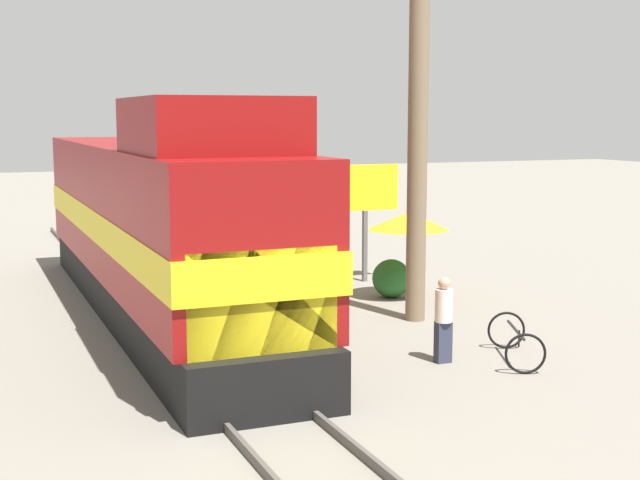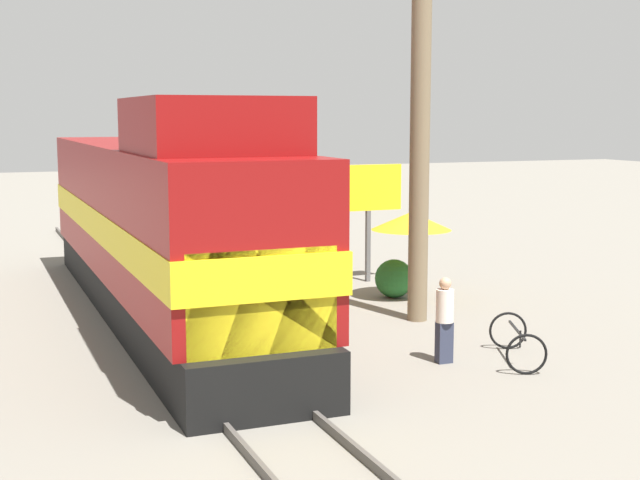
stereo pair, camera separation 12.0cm
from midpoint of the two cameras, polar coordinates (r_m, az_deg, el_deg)
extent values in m
plane|color=slate|center=(18.66, -8.12, -6.68)|extent=(120.00, 120.00, 0.00)
cube|color=#4C4742|center=(18.49, -10.30, -6.62)|extent=(0.08, 40.04, 0.15)
cube|color=#4C4742|center=(18.82, -5.99, -6.28)|extent=(0.08, 40.04, 0.15)
cube|color=black|center=(21.46, -10.11, -3.37)|extent=(2.63, 16.52, 1.03)
cube|color=maroon|center=(21.16, -10.24, 1.97)|extent=(2.86, 15.86, 2.99)
cube|color=yellow|center=(21.20, -10.22, 1.17)|extent=(2.90, 16.03, 0.70)
cube|color=yellow|center=(14.76, -4.81, -3.16)|extent=(2.43, 2.31, 1.64)
cube|color=maroon|center=(16.23, -6.82, 7.29)|extent=(2.69, 3.64, 1.00)
cylinder|color=#726047|center=(20.27, 6.58, 6.98)|extent=(0.45, 0.45, 8.72)
cylinder|color=#4C4C4C|center=(22.87, 5.98, -1.16)|extent=(0.05, 0.05, 2.15)
cone|color=orange|center=(22.74, 6.01, 1.23)|extent=(2.05, 2.05, 0.46)
cube|color=#595959|center=(25.29, 3.22, -0.39)|extent=(0.12, 0.12, 2.03)
cube|color=yellow|center=(25.10, 3.25, 3.36)|extent=(2.02, 0.08, 1.29)
sphere|color=#236028|center=(23.17, 4.91, -2.47)|extent=(1.00, 1.00, 1.00)
cube|color=#2D3347|center=(17.28, 8.15, -6.50)|extent=(0.30, 0.20, 0.80)
cylinder|color=silver|center=(17.12, 8.19, -4.19)|extent=(0.34, 0.34, 0.63)
sphere|color=tan|center=(17.03, 8.22, -2.77)|extent=(0.23, 0.23, 0.23)
torus|color=black|center=(16.79, 13.28, -7.13)|extent=(0.72, 0.35, 0.76)
torus|color=black|center=(18.50, 12.12, -5.69)|extent=(0.72, 0.35, 0.76)
cube|color=black|center=(17.59, 12.69, -5.66)|extent=(0.64, 1.42, 0.04)
cylinder|color=black|center=(17.31, 12.89, -6.19)|extent=(0.04, 0.04, 0.32)
camera|label=1|loc=(0.06, -89.76, 0.03)|focal=50.00mm
camera|label=2|loc=(0.06, 90.24, -0.03)|focal=50.00mm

